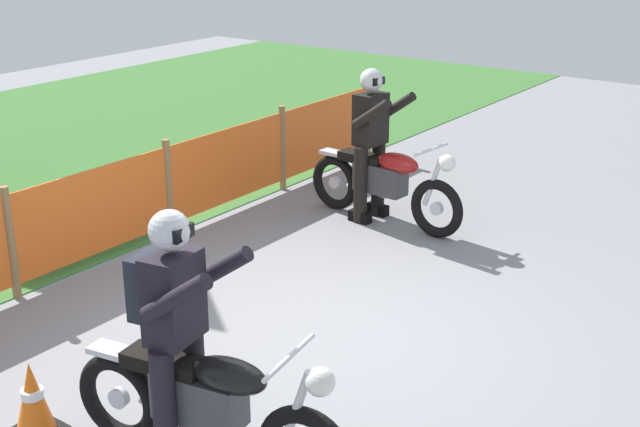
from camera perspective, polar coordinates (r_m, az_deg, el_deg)
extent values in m
cube|color=gray|center=(7.18, -0.32, -8.20)|extent=(24.00, 24.00, 0.02)
cylinder|color=olive|center=(8.12, -19.62, -1.85)|extent=(0.08, 0.08, 1.05)
cylinder|color=olive|center=(9.25, -9.91, 1.65)|extent=(0.08, 0.08, 1.05)
cylinder|color=olive|center=(10.61, -2.48, 4.30)|extent=(0.08, 0.08, 1.05)
cylinder|color=olive|center=(12.13, 3.21, 6.27)|extent=(0.08, 0.08, 1.05)
cube|color=orange|center=(8.64, -14.46, 0.14)|extent=(1.85, 0.02, 0.85)
cube|color=orange|center=(9.90, -5.95, 3.19)|extent=(1.85, 0.02, 0.85)
cube|color=orange|center=(11.35, 0.55, 5.46)|extent=(1.85, 0.02, 0.85)
torus|color=black|center=(9.20, 7.65, 0.32)|extent=(0.16, 0.64, 0.64)
cylinder|color=silver|center=(9.20, 7.65, 0.32)|extent=(0.07, 0.14, 0.14)
torus|color=black|center=(9.98, 0.99, 2.06)|extent=(0.16, 0.64, 0.64)
cylinder|color=silver|center=(9.98, 0.99, 2.06)|extent=(0.07, 0.14, 0.14)
cube|color=#38383D|center=(9.55, 3.97, 2.31)|extent=(0.29, 0.61, 0.32)
ellipsoid|color=maroon|center=(9.35, 5.12, 3.30)|extent=(0.28, 0.53, 0.22)
cube|color=black|center=(9.63, 2.82, 3.67)|extent=(0.26, 0.57, 0.10)
cube|color=silver|center=(9.88, 1.00, 3.98)|extent=(0.19, 0.37, 0.04)
cylinder|color=silver|center=(9.14, 7.42, 2.10)|extent=(0.07, 0.23, 0.56)
sphere|color=white|center=(8.99, 8.33, 3.28)|extent=(0.19, 0.19, 0.18)
cylinder|color=silver|center=(9.07, 7.31, 4.19)|extent=(0.60, 0.08, 0.03)
cylinder|color=silver|center=(9.90, 3.04, 1.49)|extent=(0.11, 0.55, 0.07)
torus|color=black|center=(5.93, -13.05, -11.70)|extent=(0.21, 0.63, 0.63)
cylinder|color=silver|center=(5.93, -13.05, -11.70)|extent=(0.08, 0.14, 0.14)
cube|color=#38383D|center=(5.50, -7.92, -11.88)|extent=(0.33, 0.62, 0.31)
ellipsoid|color=black|center=(5.28, -5.98, -10.52)|extent=(0.32, 0.54, 0.21)
cube|color=black|center=(5.54, -10.14, -9.58)|extent=(0.30, 0.58, 0.10)
cube|color=silver|center=(5.76, -13.31, -8.79)|extent=(0.21, 0.37, 0.04)
cylinder|color=silver|center=(5.14, -1.58, -12.73)|extent=(0.09, 0.23, 0.56)
sphere|color=white|center=(4.97, 0.02, -10.98)|extent=(0.20, 0.20, 0.18)
cylinder|color=silver|center=(4.99, -2.02, -9.40)|extent=(0.58, 0.13, 0.03)
cylinder|color=silver|center=(5.87, -9.49, -12.51)|extent=(0.16, 0.54, 0.07)
cylinder|color=black|center=(9.77, 3.83, 2.32)|extent=(0.16, 0.16, 0.86)
cube|color=black|center=(9.89, 3.78, 0.28)|extent=(0.13, 0.27, 0.12)
cylinder|color=black|center=(9.53, 2.67, 1.89)|extent=(0.16, 0.16, 0.86)
cube|color=black|center=(9.65, 2.64, -0.20)|extent=(0.13, 0.27, 0.12)
cube|color=black|center=(9.46, 3.34, 6.21)|extent=(0.38, 0.27, 0.56)
cylinder|color=black|center=(9.50, 5.04, 6.99)|extent=(0.14, 0.49, 0.38)
cylinder|color=black|center=(9.15, 3.41, 6.54)|extent=(0.14, 0.49, 0.38)
sphere|color=silver|center=(9.37, 3.39, 8.73)|extent=(0.27, 0.27, 0.25)
cube|color=black|center=(9.31, 3.89, 8.65)|extent=(0.18, 0.04, 0.08)
cylinder|color=black|center=(5.72, -8.23, -11.27)|extent=(0.17, 0.17, 0.86)
cylinder|color=black|center=(5.50, -10.14, -12.76)|extent=(0.17, 0.17, 0.86)
cube|color=black|center=(5.27, -9.59, -5.42)|extent=(0.40, 0.30, 0.56)
cylinder|color=black|center=(5.29, -6.69, -3.71)|extent=(0.18, 0.49, 0.38)
cylinder|color=black|center=(4.96, -9.44, -5.51)|extent=(0.18, 0.49, 0.38)
sphere|color=silver|center=(5.11, -9.86, -1.10)|extent=(0.29, 0.29, 0.25)
cube|color=black|center=(5.05, -8.93, -1.29)|extent=(0.18, 0.06, 0.08)
cube|color=#1E232D|center=(5.35, -11.10, -4.66)|extent=(0.30, 0.20, 0.40)
cone|color=orange|center=(6.16, -18.34, -11.33)|extent=(0.26, 0.26, 0.50)
cylinder|color=white|center=(6.15, -18.36, -11.13)|extent=(0.15, 0.15, 0.06)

